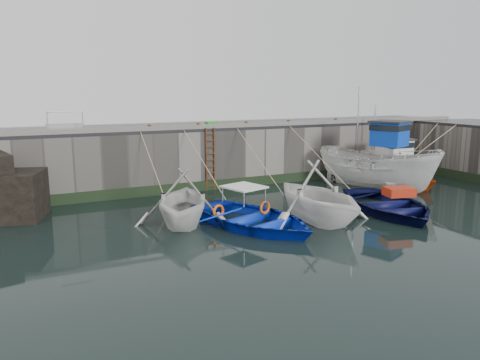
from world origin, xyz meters
name	(u,v)px	position (x,y,z in m)	size (l,w,h in m)	color
ground	(374,240)	(0.00, 0.00, 0.00)	(120.00, 120.00, 0.00)	black
quay_back	(226,153)	(0.00, 12.50, 1.50)	(30.00, 5.00, 3.00)	slate
road_back	(225,125)	(0.00, 12.50, 3.08)	(30.00, 5.00, 0.16)	black
kerb_back	(244,125)	(0.00, 10.15, 3.26)	(30.00, 0.30, 0.20)	slate
algae_back	(245,182)	(0.00, 9.96, 0.25)	(30.00, 0.08, 0.50)	black
ladder	(210,160)	(-2.00, 9.91, 1.59)	(0.51, 0.08, 3.20)	#3F1E0F
boat_near_white	(183,223)	(-5.23, 4.86, 0.00)	(3.95, 4.58, 2.41)	silver
boat_near_white_rope	(156,202)	(-5.23, 8.68, 0.00)	(0.04, 3.70, 3.10)	tan
boat_near_blue	(253,226)	(-3.03, 3.22, 0.00)	(4.05, 5.67, 1.18)	#0D31C8
boat_near_blue_rope	(207,201)	(-3.03, 7.86, 0.00)	(0.04, 5.01, 3.10)	tan
boat_near_blacktrim	(316,220)	(-0.38, 2.87, 0.00)	(4.40, 5.10, 2.69)	white
boat_near_blacktrim_rope	(259,196)	(-0.38, 7.69, 0.00)	(0.04, 5.31, 3.10)	tan
boat_near_navy	(387,212)	(3.08, 2.64, 0.00)	(4.06, 5.68, 1.18)	#090C39
boat_near_navy_rope	(319,190)	(3.08, 7.57, 0.00)	(0.04, 5.51, 3.10)	tan
boat_far_white	(377,167)	(6.05, 6.63, 1.10)	(4.90, 7.23, 5.61)	silver
boat_far_orange	(386,172)	(7.95, 8.00, 0.50)	(5.74, 7.73, 4.54)	#FF570D
fish_crate	(212,125)	(-1.68, 10.47, 3.31)	(0.60, 0.36, 0.31)	#1B921A
railing	(64,127)	(-8.75, 11.25, 3.36)	(1.60, 1.05, 1.00)	#A5A8AD
bollard_a	(149,127)	(-5.00, 10.25, 3.30)	(0.18, 0.18, 0.28)	#3F1E0F
bollard_b	(198,126)	(-2.50, 10.25, 3.30)	(0.18, 0.18, 0.28)	#3F1E0F
bollard_c	(246,124)	(0.20, 10.25, 3.30)	(0.18, 0.18, 0.28)	#3F1E0F
bollard_d	(288,123)	(2.80, 10.25, 3.30)	(0.18, 0.18, 0.28)	#3F1E0F
bollard_e	(335,121)	(6.00, 10.25, 3.30)	(0.18, 0.18, 0.28)	#3F1E0F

